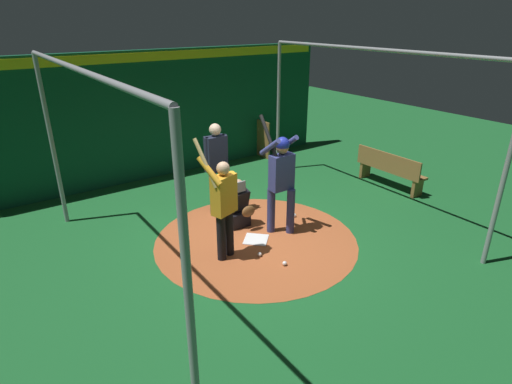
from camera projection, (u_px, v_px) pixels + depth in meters
The scene contains 14 objects.
ground_plane at pixel (256, 240), 7.58m from camera, with size 25.66×25.66×0.00m, color #195B28.
dirt_circle at pixel (256, 240), 7.58m from camera, with size 3.66×3.66×0.01m, color #AD562D.
home_plate at pixel (256, 239), 7.57m from camera, with size 0.42×0.42×0.01m, color white.
batter at pixel (281, 176), 7.44m from camera, with size 0.68×0.49×2.17m.
catcher at pixel (238, 208), 7.95m from camera, with size 0.58×0.40×0.97m.
umpire at pixel (216, 164), 8.24m from camera, with size 0.23×0.49×1.87m.
visitor at pixel (224, 204), 6.68m from camera, with size 0.55×0.59×2.06m.
back_wall at pixel (157, 115), 10.14m from camera, with size 0.22×9.66×3.06m.
cage_frame at pixel (256, 119), 6.70m from camera, with size 5.64×5.36×3.23m.
bat_rack at pixel (261, 139), 11.93m from camera, with size 0.82×0.19×1.05m.
bench at pixel (389, 169), 9.77m from camera, with size 1.75×0.36×0.85m.
baseball_0 at pixel (260, 254), 7.04m from camera, with size 0.07×0.07×0.07m, color white.
baseball_1 at pixel (294, 215), 8.41m from camera, with size 0.07×0.07×0.07m, color white.
baseball_2 at pixel (285, 263), 6.78m from camera, with size 0.07×0.07×0.07m, color white.
Camera 1 is at (5.43, -3.81, 3.77)m, focal length 29.19 mm.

